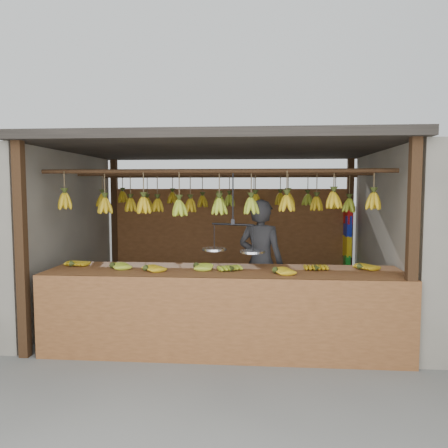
{
  "coord_description": "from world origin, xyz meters",
  "views": [
    {
      "loc": [
        0.5,
        -5.88,
        1.8
      ],
      "look_at": [
        0.0,
        0.3,
        1.3
      ],
      "focal_mm": 35.0,
      "sensor_mm": 36.0,
      "label": 1
    }
  ],
  "objects": [
    {
      "name": "vendor",
      "position": [
        0.53,
        -0.23,
        0.83
      ],
      "size": [
        0.71,
        0.6,
        1.67
      ],
      "primitive_type": "imported",
      "rotation": [
        0.0,
        0.0,
        2.76
      ],
      "color": "#262628",
      "rests_on": "ground"
    },
    {
      "name": "hanging_bananas",
      "position": [
        -0.0,
        0.0,
        1.62
      ],
      "size": [
        3.63,
        2.23,
        0.39
      ],
      "color": "#B18B12",
      "rests_on": "ground"
    },
    {
      "name": "bag_bundles",
      "position": [
        1.94,
        1.35,
        1.0
      ],
      "size": [
        0.08,
        0.26,
        1.19
      ],
      "color": "red",
      "rests_on": "ground"
    },
    {
      "name": "stall",
      "position": [
        0.0,
        0.33,
        1.97
      ],
      "size": [
        4.3,
        3.3,
        2.4
      ],
      "color": "black",
      "rests_on": "ground"
    },
    {
      "name": "counter",
      "position": [
        0.11,
        -1.24,
        0.72
      ],
      "size": [
        3.94,
        0.9,
        0.96
      ],
      "color": "brown",
      "rests_on": "ground"
    },
    {
      "name": "ground",
      "position": [
        0.0,
        0.0,
        0.0
      ],
      "size": [
        80.0,
        80.0,
        0.0
      ],
      "primitive_type": "plane",
      "color": "#5B5B57"
    },
    {
      "name": "balance_scale",
      "position": [
        0.21,
        -1.0,
        1.15
      ],
      "size": [
        0.71,
        0.43,
        0.91
      ],
      "color": "black",
      "rests_on": "ground"
    }
  ]
}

